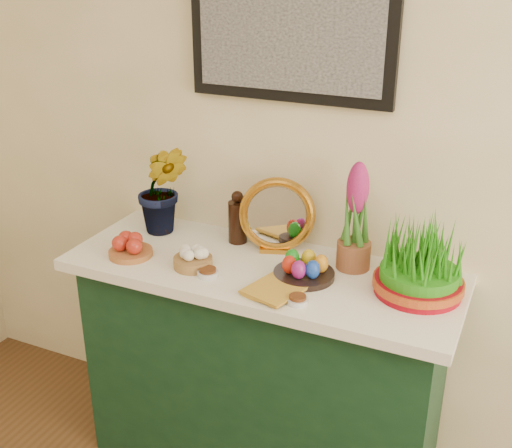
{
  "coord_description": "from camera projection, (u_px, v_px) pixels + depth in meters",
  "views": [
    {
      "loc": [
        0.43,
        0.16,
        1.93
      ],
      "look_at": [
        -0.4,
        1.95,
        1.07
      ],
      "focal_mm": 45.0,
      "sensor_mm": 36.0,
      "label": 1
    }
  ],
  "objects": [
    {
      "name": "apple_bowl",
      "position": [
        130.0,
        247.0,
        2.32
      ],
      "size": [
        0.17,
        0.17,
        0.08
      ],
      "color": "#A35E2E",
      "rests_on": "tablecloth"
    },
    {
      "name": "sideboard",
      "position": [
        261.0,
        374.0,
        2.45
      ],
      "size": [
        1.3,
        0.45,
        0.85
      ],
      "primitive_type": "cube",
      "color": "#14371F",
      "rests_on": "ground"
    },
    {
      "name": "egg_plate",
      "position": [
        304.0,
        269.0,
        2.17
      ],
      "size": [
        0.26,
        0.26,
        0.09
      ],
      "color": "black",
      "rests_on": "tablecloth"
    },
    {
      "name": "book",
      "position": [
        260.0,
        279.0,
        2.14
      ],
      "size": [
        0.2,
        0.25,
        0.03
      ],
      "primitive_type": "imported",
      "rotation": [
        0.0,
        0.0,
        -0.28
      ],
      "color": "gold",
      "rests_on": "tablecloth"
    },
    {
      "name": "spice_dish_left",
      "position": [
        208.0,
        273.0,
        2.19
      ],
      "size": [
        0.07,
        0.07,
        0.03
      ],
      "color": "silver",
      "rests_on": "tablecloth"
    },
    {
      "name": "hyacinth_pink",
      "position": [
        356.0,
        222.0,
        2.18
      ],
      "size": [
        0.12,
        0.12,
        0.39
      ],
      "color": "brown",
      "rests_on": "tablecloth"
    },
    {
      "name": "garlic_basket",
      "position": [
        193.0,
        259.0,
        2.24
      ],
      "size": [
        0.17,
        0.17,
        0.08
      ],
      "color": "#9B6E3E",
      "rests_on": "tablecloth"
    },
    {
      "name": "tablecloth",
      "position": [
        262.0,
        271.0,
        2.27
      ],
      "size": [
        1.4,
        0.55,
        0.04
      ],
      "primitive_type": "cube",
      "color": "silver",
      "rests_on": "sideboard"
    },
    {
      "name": "spice_dish_right",
      "position": [
        298.0,
        300.0,
        2.02
      ],
      "size": [
        0.07,
        0.07,
        0.03
      ],
      "color": "silver",
      "rests_on": "tablecloth"
    },
    {
      "name": "wheatgrass_sabzeh",
      "position": [
        420.0,
        264.0,
        2.05
      ],
      "size": [
        0.29,
        0.29,
        0.24
      ],
      "color": "maroon",
      "rests_on": "tablecloth"
    },
    {
      "name": "mirror",
      "position": [
        277.0,
        216.0,
        2.33
      ],
      "size": [
        0.28,
        0.15,
        0.28
      ],
      "color": "#C18328",
      "rests_on": "tablecloth"
    },
    {
      "name": "hyacinth_green",
      "position": [
        162.0,
        175.0,
        2.44
      ],
      "size": [
        0.3,
        0.27,
        0.48
      ],
      "primitive_type": "imported",
      "rotation": [
        0.0,
        0.0,
        0.37
      ],
      "color": "#397B28",
      "rests_on": "tablecloth"
    },
    {
      "name": "vinegar_cruet",
      "position": [
        237.0,
        220.0,
        2.41
      ],
      "size": [
        0.07,
        0.07,
        0.21
      ],
      "color": "black",
      "rests_on": "tablecloth"
    }
  ]
}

